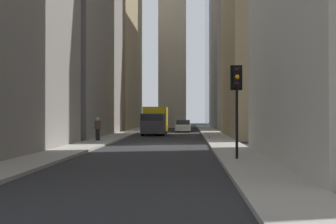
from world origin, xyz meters
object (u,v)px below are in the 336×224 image
Objects in this scene: sedan_silver at (183,126)px; traffic_light_foreground at (237,90)px; delivery_truck at (155,120)px; pedestrian at (98,128)px; discarded_bottle at (210,137)px.

traffic_light_foreground is (-28.85, -2.76, 2.48)m from sedan_silver.
delivery_truck is at bearing 13.96° from traffic_light_foreground.
traffic_light_foreground reaches higher than pedestrian.
delivery_truck is 1.58× the size of traffic_light_foreground.
traffic_light_foreground is 14.50m from pedestrian.
pedestrian reaches higher than sedan_silver.
sedan_silver is 18.57m from pedestrian.
pedestrian is at bearing 37.99° from traffic_light_foreground.
delivery_truck is 7.12m from sedan_silver.
sedan_silver is 2.52× the size of pedestrian.
sedan_silver is at bearing -19.11° from pedestrian.
pedestrian is at bearing 110.61° from discarded_bottle.
pedestrian is at bearing 163.48° from delivery_truck.
traffic_light_foreground is at bearing -166.04° from delivery_truck.
delivery_truck is 1.50× the size of sedan_silver.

